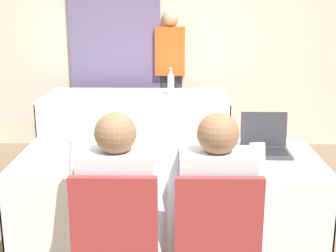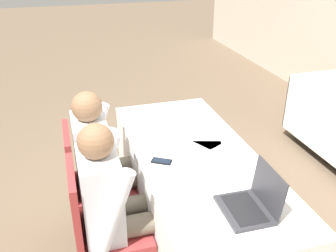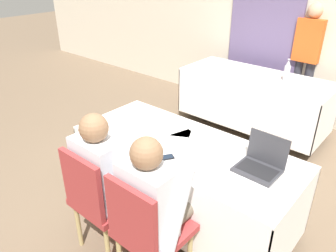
{
  "view_description": "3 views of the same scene",
  "coord_description": "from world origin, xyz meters",
  "px_view_note": "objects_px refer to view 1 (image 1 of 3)",
  "views": [
    {
      "loc": [
        0.03,
        -2.79,
        1.69
      ],
      "look_at": [
        0.0,
        -0.2,
        0.99
      ],
      "focal_mm": 50.0,
      "sensor_mm": 36.0,
      "label": 1
    },
    {
      "loc": [
        2.03,
        -0.8,
        2.04
      ],
      "look_at": [
        0.0,
        -0.2,
        0.99
      ],
      "focal_mm": 40.0,
      "sensor_mm": 36.0,
      "label": 2
    },
    {
      "loc": [
        1.38,
        -1.81,
        2.09
      ],
      "look_at": [
        0.0,
        -0.2,
        0.99
      ],
      "focal_mm": 35.0,
      "sensor_mm": 36.0,
      "label": 3
    }
  ],
  "objects_px": {
    "chair_near_left": "(118,245)",
    "person_white_shirt": "(214,207)",
    "water_bottle": "(171,82)",
    "chair_near_right": "(215,245)",
    "person_red_shirt": "(170,69)",
    "cell_phone": "(170,169)",
    "person_checkered_shirt": "(120,206)",
    "laptop": "(265,146)"
  },
  "relations": [
    {
      "from": "water_bottle",
      "to": "person_red_shirt",
      "type": "bearing_deg",
      "value": 90.82
    },
    {
      "from": "cell_phone",
      "to": "chair_near_left",
      "type": "height_order",
      "value": "chair_near_left"
    },
    {
      "from": "water_bottle",
      "to": "person_checkered_shirt",
      "type": "height_order",
      "value": "person_checkered_shirt"
    },
    {
      "from": "water_bottle",
      "to": "person_checkered_shirt",
      "type": "bearing_deg",
      "value": -95.24
    },
    {
      "from": "chair_near_left",
      "to": "person_red_shirt",
      "type": "xyz_separation_m",
      "value": [
        0.23,
        3.36,
        0.4
      ]
    },
    {
      "from": "cell_phone",
      "to": "person_checkered_shirt",
      "type": "height_order",
      "value": "person_checkered_shirt"
    },
    {
      "from": "cell_phone",
      "to": "water_bottle",
      "type": "height_order",
      "value": "water_bottle"
    },
    {
      "from": "water_bottle",
      "to": "person_white_shirt",
      "type": "bearing_deg",
      "value": -84.64
    },
    {
      "from": "water_bottle",
      "to": "person_red_shirt",
      "type": "xyz_separation_m",
      "value": [
        -0.01,
        0.66,
        0.04
      ]
    },
    {
      "from": "water_bottle",
      "to": "chair_near_left",
      "type": "xyz_separation_m",
      "value": [
        -0.24,
        -2.7,
        -0.35
      ]
    },
    {
      "from": "water_bottle",
      "to": "person_white_shirt",
      "type": "distance_m",
      "value": 2.62
    },
    {
      "from": "chair_near_right",
      "to": "person_checkered_shirt",
      "type": "height_order",
      "value": "person_checkered_shirt"
    },
    {
      "from": "laptop",
      "to": "chair_near_right",
      "type": "xyz_separation_m",
      "value": [
        -0.38,
        -0.78,
        -0.27
      ]
    },
    {
      "from": "cell_phone",
      "to": "person_red_shirt",
      "type": "relative_size",
      "value": 0.09
    },
    {
      "from": "water_bottle",
      "to": "chair_near_left",
      "type": "bearing_deg",
      "value": -95.04
    },
    {
      "from": "laptop",
      "to": "chair_near_left",
      "type": "bearing_deg",
      "value": -136.69
    },
    {
      "from": "water_bottle",
      "to": "person_red_shirt",
      "type": "height_order",
      "value": "person_red_shirt"
    },
    {
      "from": "chair_near_right",
      "to": "person_red_shirt",
      "type": "bearing_deg",
      "value": -85.69
    },
    {
      "from": "cell_phone",
      "to": "water_bottle",
      "type": "relative_size",
      "value": 0.53
    },
    {
      "from": "cell_phone",
      "to": "person_white_shirt",
      "type": "bearing_deg",
      "value": -25.01
    },
    {
      "from": "cell_phone",
      "to": "chair_near_right",
      "type": "relative_size",
      "value": 0.16
    },
    {
      "from": "water_bottle",
      "to": "person_white_shirt",
      "type": "relative_size",
      "value": 0.23
    },
    {
      "from": "cell_phone",
      "to": "chair_near_left",
      "type": "relative_size",
      "value": 0.16
    },
    {
      "from": "laptop",
      "to": "person_white_shirt",
      "type": "relative_size",
      "value": 0.26
    },
    {
      "from": "chair_near_right",
      "to": "cell_phone",
      "type": "bearing_deg",
      "value": -63.14
    },
    {
      "from": "laptop",
      "to": "chair_near_left",
      "type": "xyz_separation_m",
      "value": [
        -0.86,
        -0.78,
        -0.27
      ]
    },
    {
      "from": "chair_near_right",
      "to": "person_white_shirt",
      "type": "xyz_separation_m",
      "value": [
        0.0,
        0.1,
        0.16
      ]
    },
    {
      "from": "laptop",
      "to": "person_white_shirt",
      "type": "bearing_deg",
      "value": -118.11
    },
    {
      "from": "chair_near_left",
      "to": "person_white_shirt",
      "type": "height_order",
      "value": "person_white_shirt"
    },
    {
      "from": "person_red_shirt",
      "to": "chair_near_left",
      "type": "bearing_deg",
      "value": -92.07
    },
    {
      "from": "chair_near_left",
      "to": "person_white_shirt",
      "type": "distance_m",
      "value": 0.52
    },
    {
      "from": "laptop",
      "to": "water_bottle",
      "type": "xyz_separation_m",
      "value": [
        -0.62,
        1.93,
        0.08
      ]
    },
    {
      "from": "laptop",
      "to": "person_checkered_shirt",
      "type": "relative_size",
      "value": 0.26
    },
    {
      "from": "cell_phone",
      "to": "person_white_shirt",
      "type": "xyz_separation_m",
      "value": [
        0.23,
        -0.35,
        -0.07
      ]
    },
    {
      "from": "chair_near_left",
      "to": "laptop",
      "type": "bearing_deg",
      "value": -137.87
    },
    {
      "from": "person_red_shirt",
      "to": "chair_near_right",
      "type": "bearing_deg",
      "value": -83.86
    },
    {
      "from": "water_bottle",
      "to": "laptop",
      "type": "bearing_deg",
      "value": -72.09
    },
    {
      "from": "chair_near_left",
      "to": "person_checkered_shirt",
      "type": "height_order",
      "value": "person_checkered_shirt"
    },
    {
      "from": "cell_phone",
      "to": "person_checkered_shirt",
      "type": "bearing_deg",
      "value": -94.43
    },
    {
      "from": "water_bottle",
      "to": "chair_near_right",
      "type": "relative_size",
      "value": 0.3
    },
    {
      "from": "chair_near_left",
      "to": "person_checkered_shirt",
      "type": "relative_size",
      "value": 0.78
    },
    {
      "from": "chair_near_left",
      "to": "person_red_shirt",
      "type": "bearing_deg",
      "value": -93.9
    }
  ]
}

